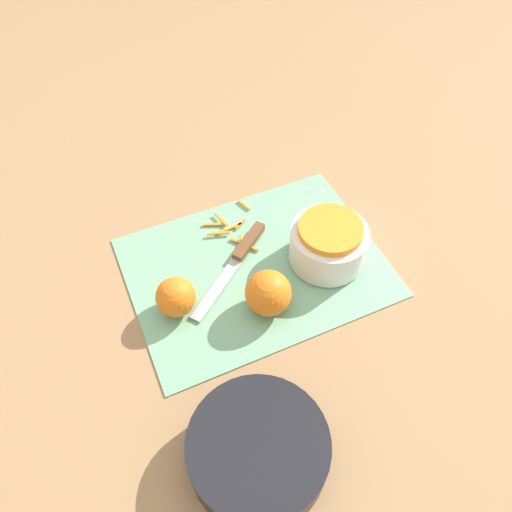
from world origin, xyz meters
name	(u,v)px	position (x,y,z in m)	size (l,w,h in m)	color
ground_plane	(256,268)	(0.00, 0.00, 0.00)	(4.00, 4.00, 0.00)	#9E754C
cutting_board	(256,267)	(0.00, 0.00, 0.00)	(0.47, 0.36, 0.01)	#75AD84
bowl_speckled	(328,243)	(-0.13, 0.04, 0.05)	(0.14, 0.14, 0.09)	silver
bowl_dark	(258,450)	(0.14, 0.32, 0.03)	(0.20, 0.20, 0.07)	black
knife	(242,252)	(0.01, -0.04, 0.01)	(0.21, 0.17, 0.02)	brown
orange_left	(268,293)	(0.02, 0.09, 0.05)	(0.08, 0.08, 0.08)	orange
orange_right	(176,297)	(0.17, 0.03, 0.04)	(0.07, 0.07, 0.07)	orange
peel_pile	(232,228)	(0.01, -0.10, 0.01)	(0.11, 0.14, 0.01)	orange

